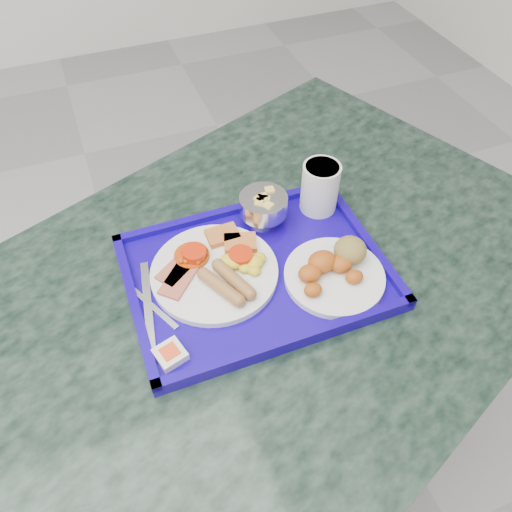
{
  "coord_description": "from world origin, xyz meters",
  "views": [
    {
      "loc": [
        0.73,
        -0.11,
        1.48
      ],
      "look_at": [
        0.94,
        0.42,
        0.82
      ],
      "focal_mm": 35.0,
      "sensor_mm": 36.0,
      "label": 1
    }
  ],
  "objects": [
    {
      "name": "bread_plate",
      "position": [
        1.06,
        0.36,
        0.8
      ],
      "size": [
        0.18,
        0.18,
        0.06
      ],
      "rotation": [
        0.0,
        0.0,
        -0.11
      ],
      "color": "silver",
      "rests_on": "tray"
    },
    {
      "name": "juice_cup",
      "position": [
        1.11,
        0.53,
        0.84
      ],
      "size": [
        0.07,
        0.07,
        0.1
      ],
      "color": "silver",
      "rests_on": "tray"
    },
    {
      "name": "jam_packet",
      "position": [
        0.75,
        0.3,
        0.79
      ],
      "size": [
        0.05,
        0.05,
        0.02
      ],
      "rotation": [
        0.0,
        0.0,
        0.28
      ],
      "color": "white",
      "rests_on": "tray"
    },
    {
      "name": "main_plate",
      "position": [
        0.87,
        0.44,
        0.8
      ],
      "size": [
        0.23,
        0.23,
        0.04
      ],
      "rotation": [
        0.0,
        0.0,
        0.31
      ],
      "color": "silver",
      "rests_on": "tray"
    },
    {
      "name": "knife",
      "position": [
        0.74,
        0.41,
        0.79
      ],
      "size": [
        0.04,
        0.2,
        0.0
      ],
      "primitive_type": "cube",
      "rotation": [
        0.0,
        0.0,
        -0.16
      ],
      "color": "silver",
      "rests_on": "tray"
    },
    {
      "name": "tray",
      "position": [
        0.94,
        0.42,
        0.78
      ],
      "size": [
        0.46,
        0.34,
        0.03
      ],
      "rotation": [
        0.0,
        0.0,
        -0.01
      ],
      "color": "#13038B",
      "rests_on": "table"
    },
    {
      "name": "table",
      "position": [
        0.93,
        0.41,
        0.57
      ],
      "size": [
        1.45,
        1.22,
        0.77
      ],
      "rotation": [
        0.0,
        0.0,
        0.39
      ],
      "color": "gray",
      "rests_on": "floor"
    },
    {
      "name": "fruit_bowl",
      "position": [
        1.0,
        0.53,
        0.83
      ],
      "size": [
        0.09,
        0.09,
        0.06
      ],
      "color": "silver",
      "rests_on": "tray"
    },
    {
      "name": "spoon",
      "position": [
        0.77,
        0.46,
        0.79
      ],
      "size": [
        0.09,
        0.15,
        0.01
      ],
      "rotation": [
        0.0,
        0.0,
        0.45
      ],
      "color": "silver",
      "rests_on": "tray"
    }
  ]
}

